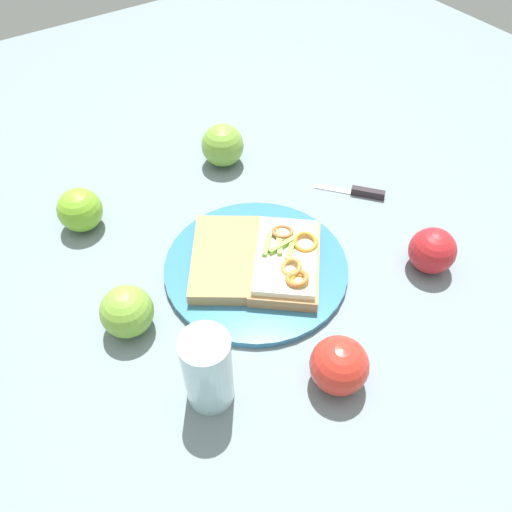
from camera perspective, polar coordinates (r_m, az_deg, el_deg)
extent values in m
plane|color=slate|center=(0.78, 0.00, -1.57)|extent=(2.00, 2.00, 0.00)
cylinder|color=teal|center=(0.77, 0.00, -1.28)|extent=(0.28, 0.28, 0.01)
cube|color=tan|center=(0.76, 3.38, -0.76)|extent=(0.19, 0.18, 0.02)
cube|color=#F5EAC0|center=(0.75, 3.43, 0.00)|extent=(0.17, 0.16, 0.01)
torus|color=#C3812B|center=(0.76, 5.61, 1.59)|extent=(0.05, 0.05, 0.02)
torus|color=#B66839|center=(0.77, 3.02, 2.77)|extent=(0.04, 0.04, 0.02)
torus|color=#BE6B2F|center=(0.71, 4.66, -2.52)|extent=(0.04, 0.04, 0.02)
torus|color=#C2823A|center=(0.72, 4.03, -1.30)|extent=(0.05, 0.04, 0.02)
torus|color=#AA7E24|center=(0.71, 4.96, -2.77)|extent=(0.03, 0.03, 0.01)
cube|color=#84BA41|center=(0.75, 2.91, 1.18)|extent=(0.01, 0.05, 0.01)
cube|color=#8AB740|center=(0.75, 3.92, 0.72)|extent=(0.03, 0.04, 0.01)
cube|color=#74AD44|center=(0.75, 1.35, 1.24)|extent=(0.04, 0.04, 0.01)
cube|color=#7DAD4B|center=(0.76, 2.64, 1.60)|extent=(0.05, 0.03, 0.01)
cube|color=tan|center=(0.77, -3.35, -0.23)|extent=(0.19, 0.18, 0.02)
sphere|color=red|center=(0.80, 19.36, 0.58)|extent=(0.08, 0.08, 0.07)
sphere|color=red|center=(0.65, 9.41, -12.13)|extent=(0.08, 0.08, 0.08)
sphere|color=#79AC39|center=(0.71, -14.42, -6.10)|extent=(0.08, 0.08, 0.07)
sphere|color=#79AB3C|center=(0.95, -3.81, 12.41)|extent=(0.11, 0.11, 0.08)
sphere|color=#78B62B|center=(0.87, -19.33, 4.96)|extent=(0.10, 0.10, 0.07)
cylinder|color=silver|center=(0.61, -5.49, -12.73)|extent=(0.06, 0.06, 0.12)
cube|color=silver|center=(0.92, 8.68, 7.55)|extent=(0.06, 0.05, 0.00)
cube|color=#2D242A|center=(0.91, 12.57, 7.00)|extent=(0.05, 0.05, 0.01)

